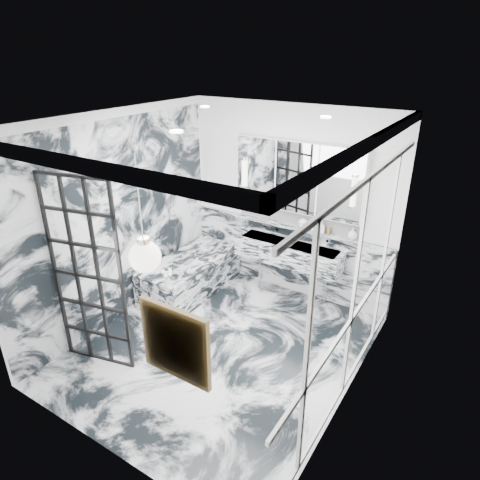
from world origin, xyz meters
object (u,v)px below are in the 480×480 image
Objects in this scene: mirror_cabinet at (298,177)px; bathtub at (190,275)px; crittall_door at (88,276)px; trough_sink at (289,253)px.

bathtub is at bearing -147.94° from mirror_cabinet.
crittall_door is 1.21× the size of mirror_cabinet.
trough_sink is 0.97× the size of bathtub.
mirror_cabinet is at bearing 51.46° from crittall_door.
trough_sink is at bearing 49.98° from crittall_door.
crittall_door reaches higher than bathtub.
mirror_cabinet reaches higher than crittall_door.
crittall_door is at bearing -88.04° from bathtub.
mirror_cabinet is at bearing 32.06° from bathtub.
trough_sink is 1.55m from bathtub.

